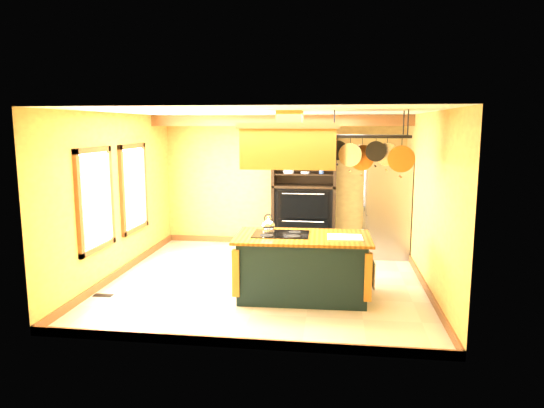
% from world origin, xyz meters
% --- Properties ---
extents(floor, '(5.00, 5.00, 0.00)m').
position_xyz_m(floor, '(0.00, 0.00, 0.00)').
color(floor, beige).
rests_on(floor, ground).
extents(ceiling, '(5.00, 5.00, 0.00)m').
position_xyz_m(ceiling, '(0.00, 0.00, 2.70)').
color(ceiling, white).
rests_on(ceiling, wall_back).
extents(wall_back, '(5.00, 0.02, 2.70)m').
position_xyz_m(wall_back, '(0.00, 2.50, 1.35)').
color(wall_back, gold).
rests_on(wall_back, floor).
extents(wall_front, '(5.00, 0.02, 2.70)m').
position_xyz_m(wall_front, '(0.00, -2.50, 1.35)').
color(wall_front, gold).
rests_on(wall_front, floor).
extents(wall_left, '(0.02, 5.00, 2.70)m').
position_xyz_m(wall_left, '(-2.50, 0.00, 1.35)').
color(wall_left, gold).
rests_on(wall_left, floor).
extents(wall_right, '(0.02, 5.00, 2.70)m').
position_xyz_m(wall_right, '(2.50, 0.00, 1.35)').
color(wall_right, gold).
rests_on(wall_right, floor).
extents(ceiling_beam, '(5.00, 0.15, 0.20)m').
position_xyz_m(ceiling_beam, '(0.00, 1.70, 2.59)').
color(ceiling_beam, brown).
rests_on(ceiling_beam, ceiling).
extents(window_near, '(0.06, 1.06, 1.56)m').
position_xyz_m(window_near, '(-2.47, -0.80, 1.40)').
color(window_near, brown).
rests_on(window_near, wall_left).
extents(window_far, '(0.06, 1.06, 1.56)m').
position_xyz_m(window_far, '(-2.47, 0.60, 1.40)').
color(window_far, brown).
rests_on(window_far, wall_left).
extents(kitchen_island, '(1.98, 1.14, 1.11)m').
position_xyz_m(kitchen_island, '(0.63, -0.72, 0.47)').
color(kitchen_island, black).
rests_on(kitchen_island, floor).
extents(range_hood, '(1.38, 0.78, 0.80)m').
position_xyz_m(range_hood, '(0.43, -0.72, 2.24)').
color(range_hood, '#B9782E').
rests_on(range_hood, ceiling).
extents(pot_rack, '(1.17, 0.53, 0.83)m').
position_xyz_m(pot_rack, '(1.55, -0.72, 2.22)').
color(pot_rack, black).
rests_on(pot_rack, ceiling).
extents(refrigerator, '(0.82, 0.97, 1.89)m').
position_xyz_m(refrigerator, '(2.07, 1.90, 0.92)').
color(refrigerator, '#96999E').
rests_on(refrigerator, floor).
extents(hutch, '(1.29, 0.58, 2.28)m').
position_xyz_m(hutch, '(0.46, 2.25, 0.88)').
color(hutch, black).
rests_on(hutch, floor).
extents(floor_register, '(0.28, 0.12, 0.01)m').
position_xyz_m(floor_register, '(-2.30, -1.07, 0.01)').
color(floor_register, black).
rests_on(floor_register, floor).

